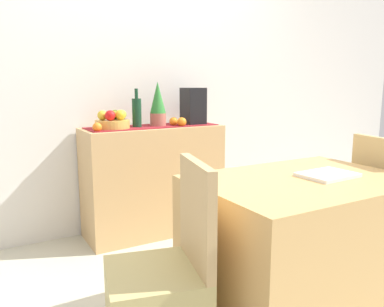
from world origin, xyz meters
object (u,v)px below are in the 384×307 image
(potted_plant, at_px, (158,104))
(open_book, at_px, (328,175))
(dining_table, at_px, (300,247))
(sideboard_console, at_px, (154,180))
(wine_bottle, at_px, (137,112))
(fruit_bowl, at_px, (112,124))
(coffee_maker, at_px, (193,106))

(potted_plant, height_order, open_book, potted_plant)
(dining_table, xyz_separation_m, open_book, (0.14, -0.03, 0.38))
(sideboard_console, xyz_separation_m, potted_plant, (0.05, 0.00, 0.61))
(sideboard_console, distance_m, wine_bottle, 0.57)
(sideboard_console, height_order, wine_bottle, wine_bottle)
(fruit_bowl, relative_size, dining_table, 0.24)
(coffee_maker, height_order, dining_table, coffee_maker)
(dining_table, bearing_deg, fruit_bowl, 109.63)
(fruit_bowl, relative_size, potted_plant, 0.73)
(fruit_bowl, height_order, open_book, fruit_bowl)
(sideboard_console, relative_size, open_book, 3.95)
(fruit_bowl, bearing_deg, coffee_maker, 0.00)
(fruit_bowl, distance_m, wine_bottle, 0.21)
(wine_bottle, xyz_separation_m, dining_table, (0.32, -1.44, -0.62))
(fruit_bowl, height_order, coffee_maker, coffee_maker)
(sideboard_console, xyz_separation_m, dining_table, (0.19, -1.44, -0.07))
(coffee_maker, height_order, open_book, coffee_maker)
(fruit_bowl, distance_m, open_book, 1.62)
(wine_bottle, bearing_deg, coffee_maker, 0.00)
(fruit_bowl, height_order, wine_bottle, wine_bottle)
(potted_plant, distance_m, dining_table, 1.60)
(open_book, bearing_deg, wine_bottle, 104.29)
(sideboard_console, height_order, potted_plant, potted_plant)
(wine_bottle, relative_size, coffee_maker, 0.99)
(open_book, bearing_deg, fruit_bowl, 111.00)
(sideboard_console, bearing_deg, coffee_maker, 0.00)
(wine_bottle, bearing_deg, open_book, -72.82)
(coffee_maker, bearing_deg, fruit_bowl, 180.00)
(fruit_bowl, xyz_separation_m, dining_table, (0.51, -1.44, -0.54))
(sideboard_console, distance_m, coffee_maker, 0.70)
(wine_bottle, distance_m, dining_table, 1.60)
(sideboard_console, distance_m, open_book, 1.54)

